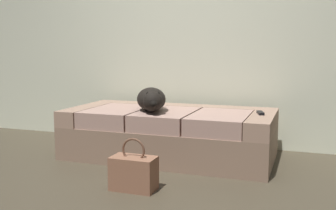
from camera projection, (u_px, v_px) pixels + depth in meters
name	position (u px, v px, depth m)	size (l,w,h in m)	color
ground_plane	(118.00, 196.00, 2.70)	(10.00, 10.00, 0.00)	#483F2F
back_wall	(190.00, 11.00, 4.13)	(6.40, 0.10, 2.80)	silver
couch	(170.00, 134.00, 3.68)	(1.89, 0.92, 0.45)	#90725C
dog_dark	(152.00, 99.00, 3.55)	(0.43, 0.59, 0.21)	black
tv_remote	(260.00, 113.00, 3.40)	(0.04, 0.15, 0.02)	black
handbag	(134.00, 173.00, 2.82)	(0.32, 0.18, 0.38)	#936248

